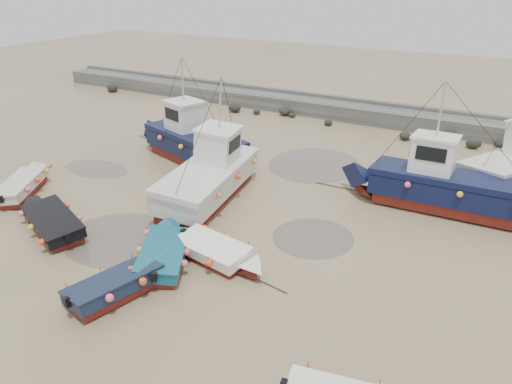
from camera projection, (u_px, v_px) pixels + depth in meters
ground at (182, 239)px, 22.26m from camera, size 120.00×120.00×0.00m
seawall at (351, 112)px, 39.42m from camera, size 60.00×4.92×1.50m
puddle_a at (122, 238)px, 22.31m from camera, size 5.49×5.49×0.01m
puddle_b at (313, 237)px, 22.38m from camera, size 3.65×3.65×0.01m
puddle_c at (96, 169)px, 30.00m from camera, size 4.41×4.41×0.01m
puddle_d at (315, 164)px, 30.67m from camera, size 5.59×5.59×0.01m
dinghy_0 at (24, 183)px, 26.71m from camera, size 3.90×5.94×1.43m
dinghy_1 at (124, 281)px, 18.34m from camera, size 2.66×5.70×1.43m
dinghy_2 at (164, 249)px, 20.40m from camera, size 3.61×5.57×1.43m
dinghy_4 at (52, 218)px, 22.94m from camera, size 6.33×3.53×1.43m
dinghy_5 at (220, 251)px, 20.24m from camera, size 5.47×2.30×1.43m
cabin_boat_0 at (189, 139)px, 31.09m from camera, size 10.40×5.15×6.22m
cabin_boat_1 at (211, 172)px, 26.05m from camera, size 4.04×10.95×6.22m
cabin_boat_2 at (437, 183)px, 24.70m from camera, size 10.82×3.35×6.22m
person at (197, 192)px, 26.97m from camera, size 0.68×0.49×1.72m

